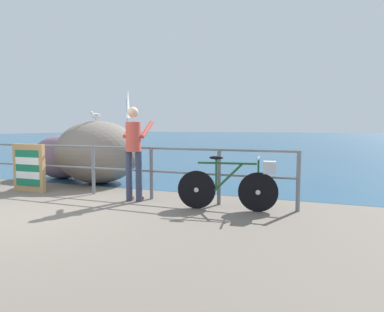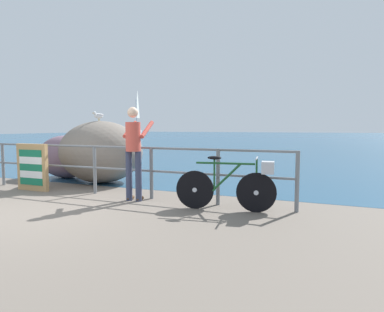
# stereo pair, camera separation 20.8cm
# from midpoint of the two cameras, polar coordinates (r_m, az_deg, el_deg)

# --- Properties ---
(ground_plane) EXTENTS (120.00, 120.00, 0.10)m
(ground_plane) POSITION_cam_midpoint_polar(r_m,az_deg,el_deg) (24.43, 10.08, 1.40)
(ground_plane) COLOR #6B6056
(sea_surface) EXTENTS (120.00, 90.00, 0.01)m
(sea_surface) POSITION_cam_midpoint_polar(r_m,az_deg,el_deg) (51.77, 15.77, 3.15)
(sea_surface) COLOR navy
(sea_surface) RESTS_ON ground_plane
(promenade_railing) EXTENTS (8.29, 0.07, 1.02)m
(promenade_railing) POSITION_cam_midpoint_polar(r_m,az_deg,el_deg) (7.35, -17.23, -1.31)
(promenade_railing) COLOR slate
(promenade_railing) RESTS_ON ground_plane
(bicycle) EXTENTS (1.69, 0.48, 0.92)m
(bicycle) POSITION_cam_midpoint_polar(r_m,az_deg,el_deg) (5.68, 6.38, -4.63)
(bicycle) COLOR black
(bicycle) RESTS_ON ground_plane
(person_at_railing) EXTENTS (0.49, 0.66, 1.78)m
(person_at_railing) POSITION_cam_midpoint_polar(r_m,az_deg,el_deg) (6.44, -10.74, 1.16)
(person_at_railing) COLOR #333851
(person_at_railing) RESTS_ON ground_plane
(folded_deckchair_stack) EXTENTS (0.84, 0.10, 1.04)m
(folded_deckchair_stack) POSITION_cam_midpoint_polar(r_m,az_deg,el_deg) (8.19, -26.61, -1.81)
(folded_deckchair_stack) COLOR tan
(folded_deckchair_stack) RESTS_ON ground_plane
(breakwater_boulder_main) EXTENTS (2.18, 1.87, 1.56)m
(breakwater_boulder_main) POSITION_cam_midpoint_polar(r_m,az_deg,el_deg) (8.79, -16.34, 0.64)
(breakwater_boulder_main) COLOR slate
(breakwater_boulder_main) RESTS_ON ground
(breakwater_boulder_left) EXTENTS (1.80, 1.10, 1.18)m
(breakwater_boulder_left) POSITION_cam_midpoint_polar(r_m,az_deg,el_deg) (9.93, -21.81, -0.15)
(breakwater_boulder_left) COLOR slate
(breakwater_boulder_left) RESTS_ON ground
(seagull) EXTENTS (0.19, 0.34, 0.23)m
(seagull) POSITION_cam_midpoint_polar(r_m,az_deg,el_deg) (8.69, -16.71, 6.65)
(seagull) COLOR gold
(seagull) RESTS_ON breakwater_boulder_main
(sailboat) EXTENTS (2.64, 4.58, 6.16)m
(sailboat) POSITION_cam_midpoint_polar(r_m,az_deg,el_deg) (43.21, -10.97, 3.88)
(sailboat) COLOR white
(sailboat) RESTS_ON sea_surface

